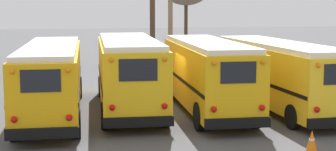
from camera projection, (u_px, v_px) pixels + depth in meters
ground_plane at (169, 111)px, 22.69m from camera, size 160.00×160.00×0.00m
school_bus_0 at (52, 77)px, 21.71m from camera, size 2.81×10.98×3.01m
school_bus_1 at (129, 71)px, 22.82m from camera, size 3.05×9.87×3.19m
school_bus_2 at (207, 73)px, 22.47m from camera, size 2.81×9.58×3.11m
school_bus_3 at (278, 72)px, 23.23m from camera, size 2.71×10.58×3.00m
utility_pole at (170, 3)px, 32.27m from camera, size 1.80×0.29×9.26m
traffic_cone at (312, 141)px, 16.52m from camera, size 0.36×0.36×0.68m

